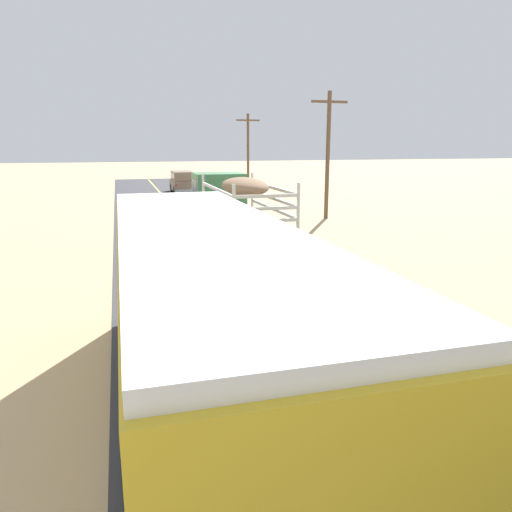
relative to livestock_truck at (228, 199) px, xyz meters
The scene contains 5 objects.
livestock_truck is the anchor object (origin of this frame).
bus 16.06m from the livestock_truck, 103.76° to the right, with size 2.54×10.00×3.21m.
car_far 22.10m from the livestock_truck, 88.34° to the left, with size 1.90×4.62×1.93m.
power_pole_mid 8.32m from the livestock_truck, 30.52° to the left, with size 2.20×0.24×7.33m.
power_pole_far 23.51m from the livestock_truck, 72.81° to the left, with size 2.20×0.24×7.10m.
Camera 1 is at (-3.63, -3.71, 4.40)m, focal length 34.11 mm.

